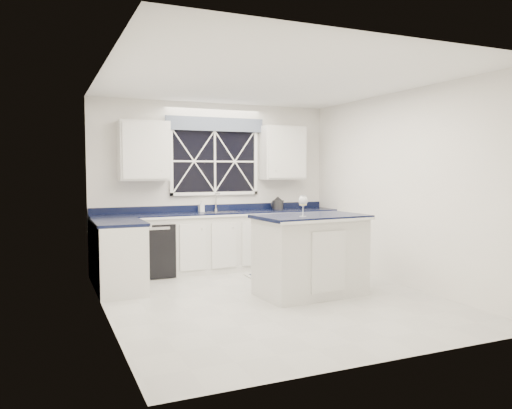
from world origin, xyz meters
name	(u,v)px	position (x,y,z in m)	size (l,w,h in m)	color
ground	(272,298)	(0.00, 0.00, 0.00)	(4.50, 4.50, 0.00)	#A9A8A4
back_wall	(214,186)	(0.00, 2.25, 1.35)	(4.00, 0.10, 2.70)	silver
base_cabinets	(204,245)	(-0.33, 1.78, 0.45)	(3.99, 1.60, 0.90)	silver
countertop	(220,213)	(0.00, 1.95, 0.92)	(3.98, 0.64, 0.04)	black
dishwasher	(152,249)	(-1.10, 1.95, 0.41)	(0.60, 0.58, 0.82)	black
window	(215,156)	(0.00, 2.20, 1.83)	(1.65, 0.09, 1.26)	black
upper_cabinets	(217,152)	(0.00, 2.08, 1.90)	(3.10, 0.34, 0.90)	silver
faucet	(216,201)	(0.00, 2.14, 1.10)	(0.05, 0.20, 0.30)	#AEAEB0
island	(310,255)	(0.54, -0.01, 0.52)	(1.45, 0.94, 1.04)	silver
rug	(289,276)	(0.79, 1.05, 0.01)	(1.23, 0.77, 0.02)	#A8A8A3
kettle	(278,203)	(1.08, 2.08, 1.04)	(0.30, 0.23, 0.22)	#29292C
wine_glass	(303,202)	(0.34, -0.17, 1.22)	(0.11, 0.11, 0.27)	silver
soap_bottle	(201,206)	(-0.27, 2.11, 1.03)	(0.08, 0.08, 0.18)	silver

